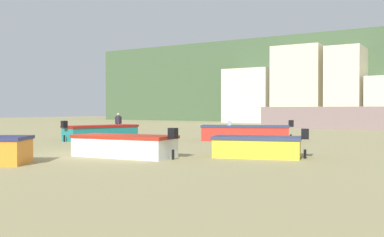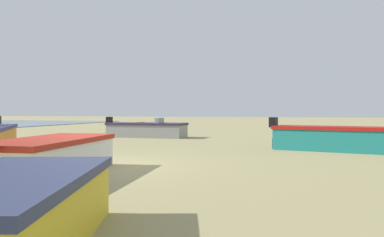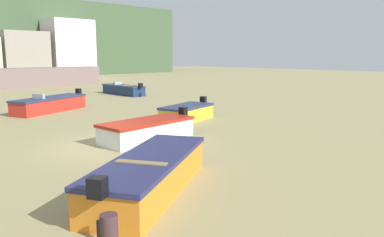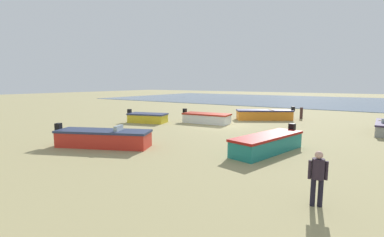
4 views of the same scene
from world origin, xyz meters
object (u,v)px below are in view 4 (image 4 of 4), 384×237
boat_orange_2 (264,115)px  mooring_post_near_water (301,113)px  boat_teal_5 (268,143)px  boat_red_1 (104,138)px  beach_walker_foreground (318,174)px  boat_white_0 (206,118)px  boat_yellow_4 (148,118)px

boat_orange_2 → mooring_post_near_water: 3.89m
boat_teal_5 → mooring_post_near_water: bearing=-70.6°
boat_red_1 → boat_orange_2: (-3.78, -15.66, 0.01)m
boat_red_1 → mooring_post_near_water: (-6.58, -18.36, 0.08)m
boat_red_1 → beach_walker_foreground: bearing=58.6°
boat_orange_2 → boat_white_0: bearing=112.5°
beach_walker_foreground → boat_orange_2: bearing=92.8°
boat_orange_2 → beach_walker_foreground: 18.59m
boat_teal_5 → mooring_post_near_water: boat_teal_5 is taller
boat_red_1 → boat_teal_5: (-7.95, -3.81, -0.02)m
boat_red_1 → mooring_post_near_water: size_ratio=4.85×
boat_white_0 → boat_orange_2: boat_orange_2 is taller
beach_walker_foreground → boat_teal_5: bearing=100.5°
boat_orange_2 → boat_yellow_4: 10.99m
boat_teal_5 → boat_yellow_4: bearing=-5.6°
boat_orange_2 → beach_walker_foreground: size_ratio=3.22×
boat_yellow_4 → mooring_post_near_water: (-10.83, -10.20, 0.13)m
boat_orange_2 → boat_yellow_4: boat_orange_2 is taller
boat_white_0 → boat_red_1: (0.28, 10.73, 0.04)m
boat_red_1 → boat_orange_2: size_ratio=1.02×
boat_red_1 → boat_yellow_4: boat_red_1 is taller
boat_yellow_4 → beach_walker_foreground: 18.09m
boat_red_1 → mooring_post_near_water: bearing=136.3°
boat_white_0 → mooring_post_near_water: boat_white_0 is taller
boat_red_1 → beach_walker_foreground: 11.18m
boat_white_0 → beach_walker_foreground: 16.27m
boat_white_0 → boat_yellow_4: size_ratio=1.18×
boat_teal_5 → beach_walker_foreground: beach_walker_foreground is taller
boat_white_0 → mooring_post_near_water: size_ratio=4.03×
boat_orange_2 → mooring_post_near_water: size_ratio=4.73×
boat_red_1 → boat_teal_5: size_ratio=1.05×
boat_red_1 → boat_teal_5: bearing=91.6°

